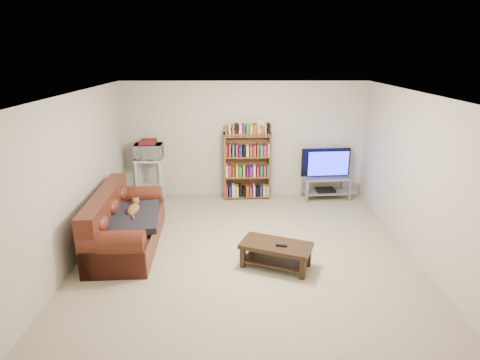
{
  "coord_description": "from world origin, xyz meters",
  "views": [
    {
      "loc": [
        -0.15,
        -5.68,
        2.95
      ],
      "look_at": [
        -0.1,
        0.4,
        1.0
      ],
      "focal_mm": 30.0,
      "sensor_mm": 36.0,
      "label": 1
    }
  ],
  "objects_px": {
    "tv_stand": "(326,184)",
    "bookshelf": "(247,165)",
    "sofa": "(122,227)",
    "coffee_table": "(276,251)"
  },
  "relations": [
    {
      "from": "tv_stand",
      "to": "bookshelf",
      "type": "bearing_deg",
      "value": 172.28
    },
    {
      "from": "bookshelf",
      "to": "sofa",
      "type": "bearing_deg",
      "value": -135.78
    },
    {
      "from": "coffee_table",
      "to": "tv_stand",
      "type": "distance_m",
      "value": 3.07
    },
    {
      "from": "sofa",
      "to": "coffee_table",
      "type": "xyz_separation_m",
      "value": [
        2.36,
        -0.68,
        -0.07
      ]
    },
    {
      "from": "tv_stand",
      "to": "bookshelf",
      "type": "relative_size",
      "value": 0.71
    },
    {
      "from": "coffee_table",
      "to": "bookshelf",
      "type": "bearing_deg",
      "value": 118.76
    },
    {
      "from": "sofa",
      "to": "bookshelf",
      "type": "bearing_deg",
      "value": 44.06
    },
    {
      "from": "coffee_table",
      "to": "tv_stand",
      "type": "bearing_deg",
      "value": 86.96
    },
    {
      "from": "coffee_table",
      "to": "tv_stand",
      "type": "height_order",
      "value": "tv_stand"
    },
    {
      "from": "tv_stand",
      "to": "bookshelf",
      "type": "distance_m",
      "value": 1.69
    }
  ]
}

